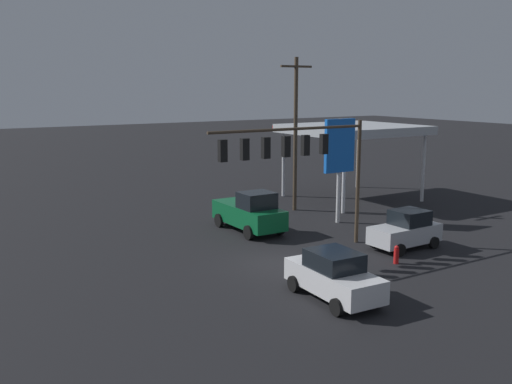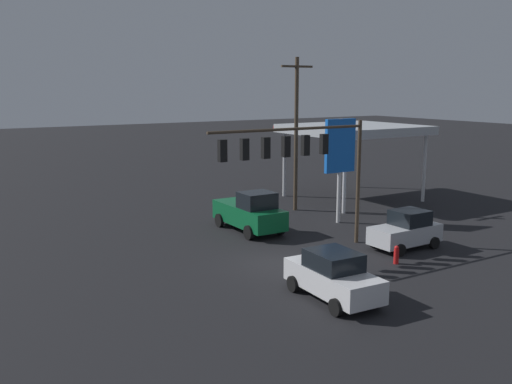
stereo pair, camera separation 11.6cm
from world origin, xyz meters
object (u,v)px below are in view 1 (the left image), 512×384
Objects in this scene: sedan_waiting at (334,276)px; fire_hydrant at (396,255)px; price_sign at (339,150)px; utility_pole at (296,131)px; traffic_signal_assembly at (296,153)px; pickup_parked at (250,212)px; hatchback_crossing at (406,230)px.

fire_hydrant is (-5.40, -1.96, -0.51)m from sedan_waiting.
fire_hydrant is (2.97, 7.85, -4.01)m from price_sign.
utility_pole is 4.39m from price_sign.
pickup_parked is at bearing -94.04° from traffic_signal_assembly.
utility_pole reaches higher than price_sign.
utility_pole is 2.63× the size of hatchback_crossing.
fire_hydrant is at bearing 77.00° from utility_pole.
pickup_parked is (-2.68, -10.78, 0.16)m from sedan_waiting.
sedan_waiting is 1.17× the size of hatchback_crossing.
utility_pole is at bearing -87.74° from price_sign.
fire_hydrant is at bearing 112.31° from sedan_waiting.
hatchback_crossing is 2.92m from fire_hydrant.
sedan_waiting is at bearing -14.14° from pickup_parked.
utility_pole is 11.36m from hatchback_crossing.
hatchback_crossing is at bearing 87.43° from utility_pole.
utility_pole is at bearing -125.33° from traffic_signal_assembly.
traffic_signal_assembly reaches higher than hatchback_crossing.
pickup_parked is at bearing -9.62° from price_sign.
hatchback_crossing is 0.74× the size of pickup_parked.
pickup_parked is (-0.35, -4.95, -3.94)m from traffic_signal_assembly.
utility_pole is 1.59× the size of price_sign.
price_sign is 7.18× the size of fire_hydrant.
sedan_waiting is 8.55m from hatchback_crossing.
sedan_waiting is at bearing 68.18° from traffic_signal_assembly.
utility_pole reaches higher than hatchback_crossing.
traffic_signal_assembly is at bearing 160.51° from sedan_waiting.
fire_hydrant is (-3.07, 3.86, -4.62)m from traffic_signal_assembly.
pickup_parked is at bearing 31.09° from utility_pole.
hatchback_crossing is at bearing 157.92° from traffic_signal_assembly.
utility_pole reaches higher than traffic_signal_assembly.
utility_pole is at bearing -93.55° from hatchback_crossing.
price_sign is at bearing -96.89° from hatchback_crossing.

